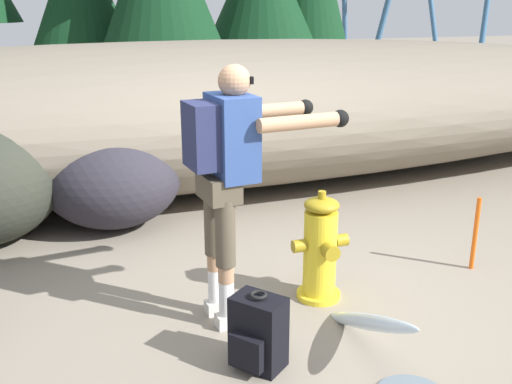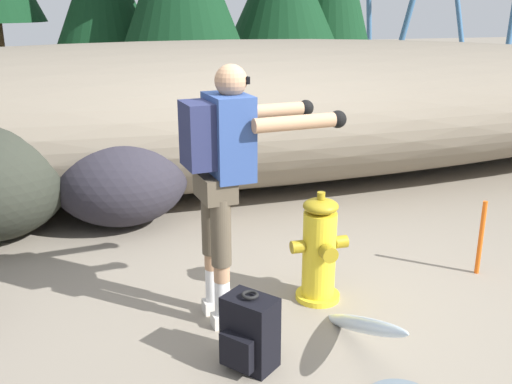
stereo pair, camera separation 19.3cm
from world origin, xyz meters
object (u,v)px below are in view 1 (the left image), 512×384
at_px(boulder_large, 111,175).
at_px(survey_stake, 475,234).
at_px(utility_worker, 230,163).
at_px(spare_backpack, 258,333).
at_px(fire_hydrant, 320,250).

bearing_deg(boulder_large, survey_stake, -36.58).
height_order(utility_worker, spare_backpack, utility_worker).
xyz_separation_m(spare_backpack, boulder_large, (-0.56, 2.64, 0.27)).
xyz_separation_m(utility_worker, survey_stake, (2.04, 0.11, -0.78)).
height_order(fire_hydrant, boulder_large, boulder_large).
height_order(fire_hydrant, survey_stake, fire_hydrant).
bearing_deg(utility_worker, fire_hydrant, -0.33).
xyz_separation_m(fire_hydrant, survey_stake, (1.37, 0.04, -0.07)).
bearing_deg(utility_worker, boulder_large, 99.82).
relative_size(fire_hydrant, survey_stake, 1.35).
xyz_separation_m(utility_worker, boulder_large, (-0.58, 2.05, -0.59)).
xyz_separation_m(spare_backpack, survey_stake, (2.06, 0.69, 0.08)).
relative_size(fire_hydrant, spare_backpack, 1.72).
height_order(fire_hydrant, utility_worker, utility_worker).
distance_m(utility_worker, boulder_large, 2.21).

